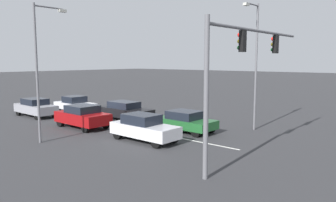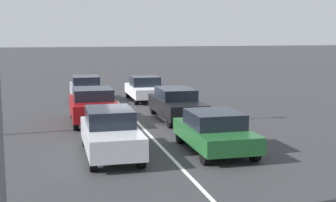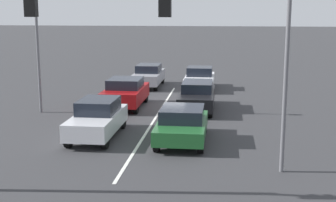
# 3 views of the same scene
# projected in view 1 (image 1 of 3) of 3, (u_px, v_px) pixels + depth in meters

# --- Properties ---
(ground_plane) EXTENTS (240.00, 240.00, 0.00)m
(ground_plane) POSITION_uv_depth(u_px,v_px,m) (101.00, 123.00, 24.80)
(ground_plane) COLOR #333335
(lane_stripe_left_divider) EXTENTS (0.12, 17.69, 0.01)m
(lane_stripe_left_divider) POSITION_uv_depth(u_px,v_px,m) (127.00, 128.00, 22.96)
(lane_stripe_left_divider) COLOR silver
(lane_stripe_left_divider) RESTS_ON ground_plane
(car_darkgreen_leftlane_front) EXTENTS (1.92, 4.07, 1.39)m
(car_darkgreen_leftlane_front) POSITION_uv_depth(u_px,v_px,m) (185.00, 121.00, 21.60)
(car_darkgreen_leftlane_front) COLOR #1E5928
(car_darkgreen_leftlane_front) RESTS_ON ground_plane
(car_silver_midlane_front) EXTENTS (1.71, 4.28, 1.57)m
(car_silver_midlane_front) POSITION_uv_depth(u_px,v_px,m) (144.00, 128.00, 19.08)
(car_silver_midlane_front) COLOR silver
(car_silver_midlane_front) RESTS_ON ground_plane
(car_maroon_midlane_second) EXTENTS (1.95, 4.17, 1.59)m
(car_maroon_midlane_second) POSITION_uv_depth(u_px,v_px,m) (83.00, 116.00, 22.90)
(car_maroon_midlane_second) COLOR maroon
(car_maroon_midlane_second) RESTS_ON ground_plane
(car_black_leftlane_second) EXTENTS (1.76, 4.72, 1.48)m
(car_black_leftlane_second) POSITION_uv_depth(u_px,v_px,m) (125.00, 111.00, 25.76)
(car_black_leftlane_second) COLOR black
(car_black_leftlane_second) RESTS_ON ground_plane
(car_gray_midlane_third) EXTENTS (1.75, 4.34, 1.52)m
(car_gray_midlane_third) POSITION_uv_depth(u_px,v_px,m) (36.00, 107.00, 27.51)
(car_gray_midlane_third) COLOR gray
(car_gray_midlane_third) RESTS_ON ground_plane
(car_white_leftlane_third) EXTENTS (1.88, 4.18, 1.46)m
(car_white_leftlane_third) POSITION_uv_depth(u_px,v_px,m) (75.00, 104.00, 29.86)
(car_white_leftlane_third) COLOR silver
(car_white_leftlane_third) RESTS_ON ground_plane
(traffic_signal_gantry) EXTENTS (8.94, 0.37, 6.40)m
(traffic_signal_gantry) POSITION_uv_depth(u_px,v_px,m) (240.00, 60.00, 14.45)
(traffic_signal_gantry) COLOR slate
(traffic_signal_gantry) RESTS_ON ground_plane
(street_lamp_right_shoulder) EXTENTS (2.04, 0.24, 7.83)m
(street_lamp_right_shoulder) POSITION_uv_depth(u_px,v_px,m) (40.00, 63.00, 18.40)
(street_lamp_right_shoulder) COLOR slate
(street_lamp_right_shoulder) RESTS_ON ground_plane
(street_lamp_left_shoulder) EXTENTS (1.91, 0.24, 8.37)m
(street_lamp_left_shoulder) POSITION_uv_depth(u_px,v_px,m) (255.00, 59.00, 21.57)
(street_lamp_left_shoulder) COLOR slate
(street_lamp_left_shoulder) RESTS_ON ground_plane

